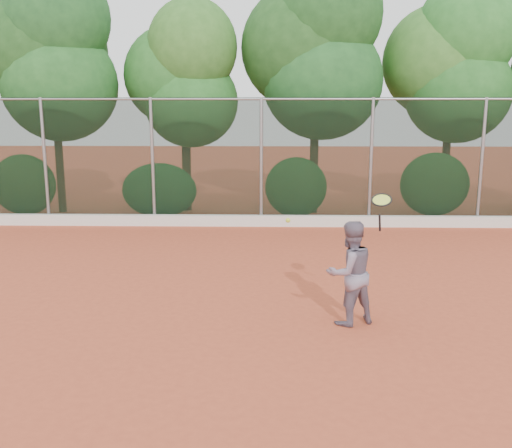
{
  "coord_description": "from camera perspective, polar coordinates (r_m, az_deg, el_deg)",
  "views": [
    {
      "loc": [
        0.23,
        -8.66,
        3.23
      ],
      "look_at": [
        0.0,
        1.0,
        1.25
      ],
      "focal_mm": 40.0,
      "sensor_mm": 36.0,
      "label": 1
    }
  ],
  "objects": [
    {
      "name": "foliage_backdrop",
      "position": [
        17.7,
        -1.19,
        15.38
      ],
      "size": [
        23.7,
        3.63,
        7.55
      ],
      "color": "#46321B",
      "rests_on": "ground"
    },
    {
      "name": "concrete_curb",
      "position": [
        15.79,
        0.51,
        0.33
      ],
      "size": [
        24.0,
        0.2,
        0.3
      ],
      "primitive_type": "cube",
      "color": "silver",
      "rests_on": "ground"
    },
    {
      "name": "tennis_ball_in_flight",
      "position": [
        8.77,
        3.22,
        0.37
      ],
      "size": [
        0.07,
        0.07,
        0.07
      ],
      "color": "#C8D931",
      "rests_on": "ground"
    },
    {
      "name": "tennis_racket",
      "position": [
        8.44,
        12.43,
        2.1
      ],
      "size": [
        0.37,
        0.35,
        0.58
      ],
      "color": "black",
      "rests_on": "ground"
    },
    {
      "name": "chainlink_fence",
      "position": [
        15.73,
        0.53,
        6.58
      ],
      "size": [
        24.09,
        0.09,
        3.5
      ],
      "color": "black",
      "rests_on": "ground"
    },
    {
      "name": "ground",
      "position": [
        9.25,
        -0.15,
        -8.86
      ],
      "size": [
        80.0,
        80.0,
        0.0
      ],
      "primitive_type": "plane",
      "color": "#BE4B2C",
      "rests_on": "ground"
    },
    {
      "name": "tennis_player",
      "position": [
        8.69,
        9.36,
        -4.85
      ],
      "size": [
        0.95,
        0.87,
        1.59
      ],
      "primitive_type": "imported",
      "rotation": [
        0.0,
        0.0,
        3.57
      ],
      "color": "slate",
      "rests_on": "ground"
    }
  ]
}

